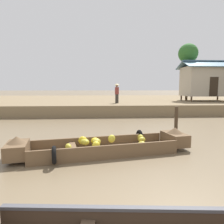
{
  "coord_description": "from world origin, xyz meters",
  "views": [
    {
      "loc": [
        0.07,
        -2.2,
        2.18
      ],
      "look_at": [
        0.62,
        6.47,
        1.15
      ],
      "focal_mm": 33.17,
      "sensor_mm": 36.0,
      "label": 1
    }
  ],
  "objects": [
    {
      "name": "riverbank_strip",
      "position": [
        0.0,
        22.68,
        0.44
      ],
      "size": [
        160.0,
        20.0,
        0.87
      ],
      "primitive_type": "cube",
      "color": "#7F6B4C",
      "rests_on": "ground"
    },
    {
      "name": "stilt_house_mid_left",
      "position": [
        10.67,
        17.8,
        2.85
      ],
      "size": [
        5.05,
        3.3,
        3.96
      ],
      "color": "#4C3826",
      "rests_on": "riverbank_strip"
    },
    {
      "name": "ground_plane",
      "position": [
        0.0,
        10.0,
        0.0
      ],
      "size": [
        300.0,
        300.0,
        0.0
      ],
      "primitive_type": "plane",
      "color": "#726047"
    },
    {
      "name": "banana_boat",
      "position": [
        0.21,
        4.47,
        0.25
      ],
      "size": [
        5.99,
        2.56,
        0.75
      ],
      "color": "brown",
      "rests_on": "ground"
    },
    {
      "name": "vendor_person",
      "position": [
        1.59,
        15.25,
        1.8
      ],
      "size": [
        0.44,
        0.44,
        1.66
      ],
      "color": "#332D28",
      "rests_on": "riverbank_strip"
    },
    {
      "name": "palm_tree_mid",
      "position": [
        9.19,
        18.89,
        5.57
      ],
      "size": [
        1.97,
        1.97,
        5.77
      ],
      "color": "brown",
      "rests_on": "riverbank_strip"
    },
    {
      "name": "mooring_post",
      "position": [
        3.2,
        5.91,
        0.71
      ],
      "size": [
        0.14,
        0.14,
        1.41
      ],
      "primitive_type": "cylinder",
      "color": "#423323",
      "rests_on": "ground"
    }
  ]
}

